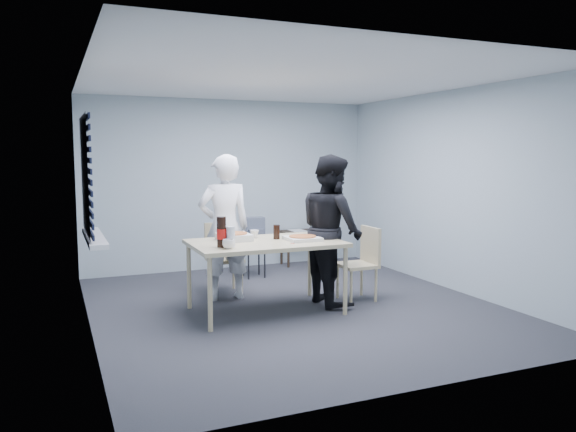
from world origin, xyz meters
name	(u,v)px	position (x,y,z in m)	size (l,w,h in m)	color
room	(89,186)	(-2.20, 0.40, 1.44)	(5.00, 5.00, 5.00)	#303135
dining_table	(265,246)	(-0.38, -0.06, 0.74)	(1.65, 1.05, 0.80)	#C5B28C
chair_far	(223,252)	(-0.56, 1.04, 0.51)	(0.42, 0.42, 0.89)	#C5B28C
chair_right	(363,258)	(0.90, -0.02, 0.51)	(0.42, 0.42, 0.89)	#C5B28C
person_white	(224,227)	(-0.64, 0.66, 0.89)	(0.65, 0.42, 1.77)	white
person_black	(331,229)	(0.48, 0.01, 0.89)	(0.86, 0.47, 1.77)	black
side_table	(306,235)	(1.20, 2.28, 0.47)	(0.83, 0.37, 0.55)	#2E2017
stool	(254,254)	(0.09, 1.69, 0.34)	(0.33, 0.33, 0.45)	black
backpack	(254,232)	(0.09, 1.68, 0.66)	(0.30, 0.22, 0.42)	slate
pizza_box_a	(234,237)	(-0.69, 0.13, 0.85)	(0.35, 0.35, 0.09)	silver
pizza_box_b	(302,238)	(0.03, -0.15, 0.83)	(0.36, 0.36, 0.05)	silver
mug_a	(228,244)	(-0.91, -0.38, 0.85)	(0.12, 0.12, 0.10)	white
mug_b	(254,234)	(-0.41, 0.23, 0.85)	(0.10, 0.10, 0.09)	white
cola_glass	(277,232)	(-0.21, 0.04, 0.89)	(0.07, 0.07, 0.16)	black
soda_bottle	(221,232)	(-0.94, -0.25, 0.96)	(0.10, 0.10, 0.32)	black
plastic_cups	(231,237)	(-0.85, -0.28, 0.91)	(0.09, 0.09, 0.22)	silver
rubber_band	(292,244)	(-0.17, -0.33, 0.80)	(0.05, 0.05, 0.00)	red
papers	(298,231)	(1.05, 2.28, 0.55)	(0.23, 0.31, 0.01)	white
black_box	(319,227)	(1.42, 2.28, 0.58)	(0.16, 0.11, 0.07)	black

